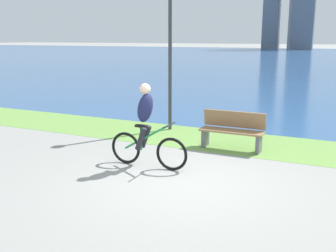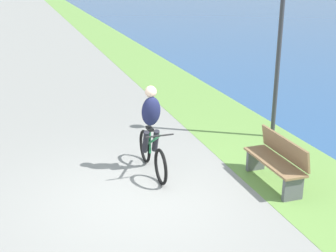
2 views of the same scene
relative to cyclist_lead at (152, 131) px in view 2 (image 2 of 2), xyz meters
name	(u,v)px [view 2 (image 2 of 2)]	position (x,y,z in m)	size (l,w,h in m)	color
ground_plane	(141,198)	(1.00, -0.50, -0.84)	(300.00, 300.00, 0.00)	gray
grass_strip_bayside	(297,173)	(1.00, 2.64, -0.84)	(120.00, 2.25, 0.01)	#6B9947
cyclist_lead	(152,131)	(0.00, 0.00, 0.00)	(1.73, 0.52, 1.72)	black
bench_near_path	(277,161)	(1.23, 2.00, -0.39)	(1.50, 0.47, 0.90)	olive
lamppost_tall	(281,22)	(-0.96, 3.23, 1.80)	(0.28, 0.28, 4.06)	#38383D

